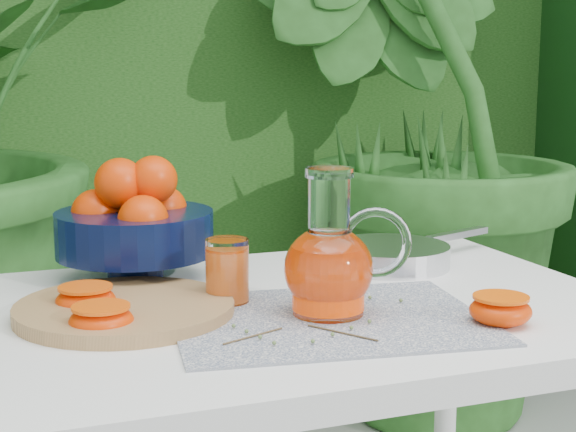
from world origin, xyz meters
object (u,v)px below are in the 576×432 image
object	(u,v)px
cutting_board	(125,309)
fruit_bowl	(134,223)
juice_pitcher	(330,264)
white_table	(293,356)
saute_pan	(391,254)

from	to	relation	value
cutting_board	fruit_bowl	world-z (taller)	fruit_bowl
fruit_bowl	cutting_board	bearing A→B (deg)	-104.66
fruit_bowl	juice_pitcher	world-z (taller)	juice_pitcher
white_table	fruit_bowl	world-z (taller)	fruit_bowl
fruit_bowl	saute_pan	size ratio (longest dim) A/B	0.69
juice_pitcher	cutting_board	bearing A→B (deg)	159.35
cutting_board	saute_pan	size ratio (longest dim) A/B	0.80
white_table	fruit_bowl	distance (m)	0.35
cutting_board	saute_pan	xyz separation A→B (m)	(0.50, 0.15, 0.01)
cutting_board	juice_pitcher	distance (m)	0.30
juice_pitcher	fruit_bowl	bearing A→B (deg)	124.07
white_table	juice_pitcher	distance (m)	0.18
saute_pan	juice_pitcher	bearing A→B (deg)	-131.78
fruit_bowl	saute_pan	distance (m)	0.45
white_table	saute_pan	size ratio (longest dim) A/B	2.56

